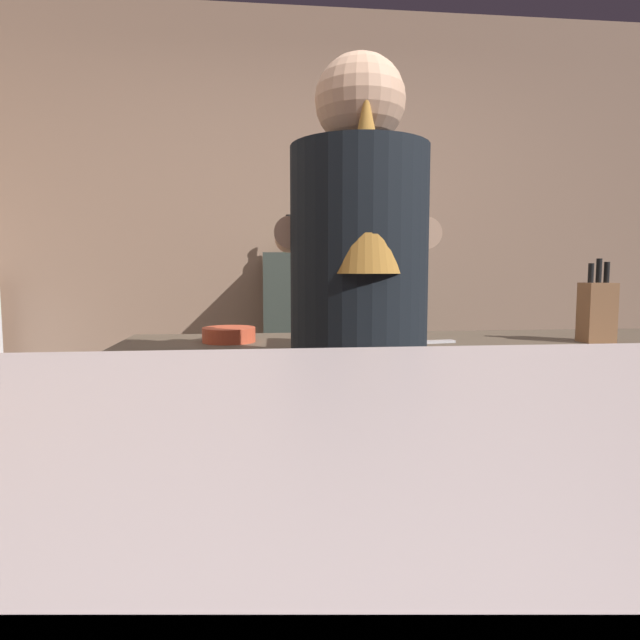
{
  "coord_description": "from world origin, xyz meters",
  "views": [
    {
      "loc": [
        -0.22,
        -1.21,
        1.14
      ],
      "look_at": [
        -0.17,
        -0.75,
        1.09
      ],
      "focal_mm": 30.4,
      "sensor_mm": 36.0,
      "label": 1
    }
  ],
  "objects_px": {
    "chefs_knife": "(421,342)",
    "bottle_vinegar": "(364,240)",
    "bartender": "(359,343)",
    "mixing_bowl": "(229,335)",
    "bottle_soy": "(311,241)",
    "bottle_olive_oil": "(390,240)",
    "knife_block": "(597,311)",
    "bottle_hot_sauce": "(289,239)"
  },
  "relations": [
    {
      "from": "mixing_bowl",
      "to": "bottle_olive_oil",
      "type": "bearing_deg",
      "value": 56.74
    },
    {
      "from": "bartender",
      "to": "bottle_olive_oil",
      "type": "height_order",
      "value": "bartender"
    },
    {
      "from": "mixing_bowl",
      "to": "bottle_vinegar",
      "type": "bearing_deg",
      "value": 62.35
    },
    {
      "from": "bartender",
      "to": "mixing_bowl",
      "type": "relative_size",
      "value": 9.26
    },
    {
      "from": "chefs_knife",
      "to": "bartender",
      "type": "bearing_deg",
      "value": -133.3
    },
    {
      "from": "chefs_knife",
      "to": "bottle_olive_oil",
      "type": "bearing_deg",
      "value": 72.06
    },
    {
      "from": "bottle_vinegar",
      "to": "bottle_soy",
      "type": "bearing_deg",
      "value": -177.51
    },
    {
      "from": "bartender",
      "to": "bottle_soy",
      "type": "distance_m",
      "value": 1.91
    },
    {
      "from": "bottle_olive_oil",
      "to": "bottle_vinegar",
      "type": "bearing_deg",
      "value": 162.05
    },
    {
      "from": "bottle_soy",
      "to": "bottle_vinegar",
      "type": "bearing_deg",
      "value": 2.49
    },
    {
      "from": "bottle_olive_oil",
      "to": "bottle_hot_sauce",
      "type": "bearing_deg",
      "value": 175.82
    },
    {
      "from": "chefs_knife",
      "to": "bottle_soy",
      "type": "xyz_separation_m",
      "value": [
        -0.23,
        1.47,
        0.41
      ]
    },
    {
      "from": "bottle_olive_oil",
      "to": "bottle_vinegar",
      "type": "relative_size",
      "value": 0.96
    },
    {
      "from": "bartender",
      "to": "bottle_hot_sauce",
      "type": "xyz_separation_m",
      "value": [
        -0.08,
        1.88,
        0.36
      ]
    },
    {
      "from": "bottle_vinegar",
      "to": "bartender",
      "type": "bearing_deg",
      "value": -100.98
    },
    {
      "from": "chefs_knife",
      "to": "bottle_vinegar",
      "type": "height_order",
      "value": "bottle_vinegar"
    },
    {
      "from": "bartender",
      "to": "knife_block",
      "type": "relative_size",
      "value": 5.89
    },
    {
      "from": "chefs_knife",
      "to": "bottle_hot_sauce",
      "type": "xyz_separation_m",
      "value": [
        -0.36,
        1.48,
        0.42
      ]
    },
    {
      "from": "mixing_bowl",
      "to": "bottle_olive_oil",
      "type": "height_order",
      "value": "bottle_olive_oil"
    },
    {
      "from": "knife_block",
      "to": "bottle_hot_sauce",
      "type": "xyz_separation_m",
      "value": [
        -0.96,
        1.5,
        0.32
      ]
    },
    {
      "from": "mixing_bowl",
      "to": "bottle_soy",
      "type": "bearing_deg",
      "value": 73.58
    },
    {
      "from": "knife_block",
      "to": "chefs_knife",
      "type": "relative_size",
      "value": 1.17
    },
    {
      "from": "bartender",
      "to": "bottle_olive_oil",
      "type": "bearing_deg",
      "value": -13.92
    },
    {
      "from": "bottle_olive_oil",
      "to": "mixing_bowl",
      "type": "bearing_deg",
      "value": -123.26
    },
    {
      "from": "knife_block",
      "to": "bottle_soy",
      "type": "relative_size",
      "value": 1.41
    },
    {
      "from": "knife_block",
      "to": "mixing_bowl",
      "type": "xyz_separation_m",
      "value": [
        -1.23,
        0.13,
        -0.08
      ]
    },
    {
      "from": "bartender",
      "to": "bottle_soy",
      "type": "relative_size",
      "value": 8.31
    },
    {
      "from": "knife_block",
      "to": "bottle_vinegar",
      "type": "bearing_deg",
      "value": 108.79
    },
    {
      "from": "knife_block",
      "to": "bottle_vinegar",
      "type": "relative_size",
      "value": 1.3
    },
    {
      "from": "knife_block",
      "to": "bottle_hot_sauce",
      "type": "bearing_deg",
      "value": 122.59
    },
    {
      "from": "bottle_hot_sauce",
      "to": "mixing_bowl",
      "type": "bearing_deg",
      "value": -101.22
    },
    {
      "from": "knife_block",
      "to": "bottle_hot_sauce",
      "type": "distance_m",
      "value": 1.81
    },
    {
      "from": "mixing_bowl",
      "to": "bottle_hot_sauce",
      "type": "relative_size",
      "value": 0.79
    },
    {
      "from": "bartender",
      "to": "bottle_hot_sauce",
      "type": "relative_size",
      "value": 7.31
    },
    {
      "from": "mixing_bowl",
      "to": "bottle_vinegar",
      "type": "height_order",
      "value": "bottle_vinegar"
    },
    {
      "from": "mixing_bowl",
      "to": "bottle_soy",
      "type": "xyz_separation_m",
      "value": [
        0.4,
        1.36,
        0.39
      ]
    },
    {
      "from": "bottle_hot_sauce",
      "to": "bottle_soy",
      "type": "height_order",
      "value": "bottle_hot_sauce"
    },
    {
      "from": "chefs_knife",
      "to": "bottle_vinegar",
      "type": "relative_size",
      "value": 1.11
    },
    {
      "from": "mixing_bowl",
      "to": "chefs_knife",
      "type": "xyz_separation_m",
      "value": [
        0.63,
        -0.11,
        -0.02
      ]
    },
    {
      "from": "bottle_hot_sauce",
      "to": "bottle_vinegar",
      "type": "bearing_deg",
      "value": 0.6
    },
    {
      "from": "mixing_bowl",
      "to": "bottle_olive_oil",
      "type": "distance_m",
      "value": 1.63
    },
    {
      "from": "bartender",
      "to": "knife_block",
      "type": "bearing_deg",
      "value": -64.99
    }
  ]
}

